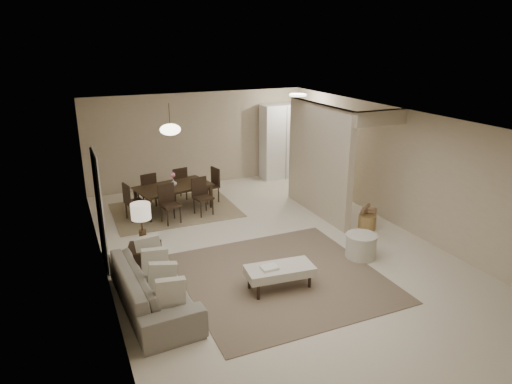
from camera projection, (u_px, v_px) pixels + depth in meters
name	position (u px, v px, depth m)	size (l,w,h in m)	color
floor	(269.00, 248.00, 8.81)	(9.00, 9.00, 0.00)	beige
ceiling	(270.00, 119.00, 8.01)	(9.00, 9.00, 0.00)	white
back_wall	(198.00, 139.00, 12.31)	(6.00, 6.00, 0.00)	tan
left_wall	(100.00, 210.00, 7.27)	(9.00, 9.00, 0.00)	tan
right_wall	(399.00, 168.00, 9.55)	(9.00, 9.00, 0.00)	tan
partition	(318.00, 160.00, 10.18)	(0.15, 2.50, 2.50)	tan
doorway	(100.00, 210.00, 7.88)	(0.04, 0.90, 2.04)	black
pantry_cabinet	(282.00, 141.00, 12.97)	(1.20, 0.55, 2.10)	white
flush_light	(298.00, 95.00, 11.67)	(0.44, 0.44, 0.05)	white
living_rug	(282.00, 277.00, 7.73)	(3.20, 3.20, 0.01)	brown
sofa	(153.00, 287.00, 6.80)	(0.88, 2.26, 0.66)	gray
ottoman_bench	(280.00, 271.00, 7.29)	(1.13, 0.60, 0.39)	beige
side_table	(145.00, 263.00, 7.60)	(0.53, 0.53, 0.58)	black
table_lamp	(141.00, 215.00, 7.33)	(0.32, 0.32, 0.76)	#47331E
round_pouf	(361.00, 246.00, 8.36)	(0.57, 0.57, 0.45)	beige
wicker_basket	(367.00, 222.00, 9.63)	(0.37, 0.37, 0.31)	brown
dining_rug	(175.00, 210.00, 10.72)	(2.80, 2.10, 0.01)	#77684A
dining_table	(174.00, 198.00, 10.62)	(1.71, 0.95, 0.60)	black
dining_chairs	(174.00, 193.00, 10.58)	(2.32, 1.87, 0.85)	black
vase	(173.00, 183.00, 10.50)	(0.15, 0.15, 0.16)	silver
yellow_mat	(321.00, 204.00, 11.10)	(0.92, 0.56, 0.01)	gold
pendant_light	(170.00, 129.00, 10.10)	(0.46, 0.46, 0.71)	#47331E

